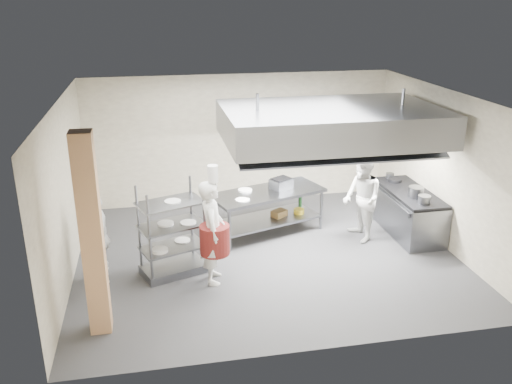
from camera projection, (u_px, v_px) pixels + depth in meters
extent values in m
plane|color=#2F2F31|center=(266.00, 255.00, 10.30)|extent=(7.00, 7.00, 0.00)
plane|color=silver|center=(268.00, 97.00, 9.27)|extent=(7.00, 7.00, 0.00)
plane|color=#9E947D|center=(240.00, 139.00, 12.55)|extent=(7.00, 0.00, 7.00)
plane|color=#9E947D|center=(65.00, 193.00, 9.15)|extent=(0.00, 6.00, 6.00)
plane|color=#9E947D|center=(445.00, 169.00, 10.41)|extent=(0.00, 6.00, 6.00)
cube|color=tan|center=(92.00, 237.00, 7.51)|extent=(0.30, 0.30, 3.00)
cube|color=slate|center=(331.00, 123.00, 10.08)|extent=(4.00, 2.50, 0.60)
cube|color=white|center=(284.00, 142.00, 10.02)|extent=(1.60, 0.12, 0.04)
cube|color=white|center=(375.00, 138.00, 10.35)|extent=(1.60, 0.12, 0.04)
cube|color=slate|center=(316.00, 137.00, 12.72)|extent=(1.50, 0.28, 0.04)
cube|color=slate|center=(267.00, 193.00, 10.96)|extent=(2.49, 1.64, 0.06)
cube|color=gray|center=(267.00, 219.00, 11.16)|extent=(2.28, 1.49, 0.04)
cube|color=gray|center=(407.00, 213.00, 11.17)|extent=(0.80, 2.00, 0.84)
cube|color=black|center=(409.00, 192.00, 11.01)|extent=(0.78, 1.96, 0.06)
imported|color=silver|center=(212.00, 232.00, 9.08)|extent=(0.51, 0.71, 1.82)
imported|color=silver|center=(362.00, 199.00, 10.66)|extent=(0.70, 0.88, 1.75)
imported|color=silver|center=(98.00, 238.00, 9.13)|extent=(0.62, 1.01, 1.60)
cube|color=gray|center=(281.00, 184.00, 11.08)|extent=(0.51, 0.48, 0.20)
cube|color=olive|center=(279.00, 213.00, 11.22)|extent=(0.37, 0.35, 0.13)
cylinder|color=gray|center=(416.00, 192.00, 10.66)|extent=(0.30, 0.30, 0.20)
cylinder|color=white|center=(173.00, 245.00, 9.47)|extent=(0.28, 0.28, 0.05)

